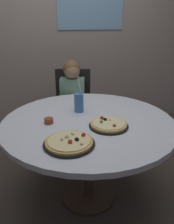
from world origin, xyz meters
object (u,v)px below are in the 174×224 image
Objects in this scene: dining_table at (88,130)px; soda_cup at (79,103)px; pizza_veggie at (109,125)px; pizza_cheese at (69,142)px; sauce_bowl at (49,121)px; chair_wooden at (73,106)px; diner_child at (73,116)px.

dining_table is 4.42× the size of soda_cup.
pizza_veggie and pizza_cheese have the same top height.
pizza_veggie is 4.19× the size of sauce_bowl.
dining_table is 0.41m from pizza_cheese.
pizza_cheese is at bearing -120.73° from dining_table.
sauce_bowl is (-0.33, -0.87, 0.24)m from chair_wooden.
chair_wooden is 3.09× the size of soda_cup.
chair_wooden is (0.02, 0.89, -0.14)m from dining_table.
pizza_cheese is 0.57m from soda_cup.
diner_child is 3.69× the size of pizza_veggie.
pizza_cheese is at bearing -148.47° from pizza_veggie.
soda_cup reaches higher than pizza_cheese.
pizza_veggie is at bearing -64.87° from soda_cup.
dining_table is 0.21m from pizza_veggie.
diner_child is at bearing 87.56° from soda_cup.
pizza_cheese reaches higher than dining_table.
chair_wooden is at bearing 78.88° from diner_child.
soda_cup is (-0.16, 0.34, 0.06)m from pizza_veggie.
diner_child reaches higher than chair_wooden.
dining_table is 0.90m from chair_wooden.
dining_table is 4.63× the size of pizza_veggie.
soda_cup reaches higher than chair_wooden.
chair_wooden is at bearing 69.52° from sauce_bowl.
pizza_veggie is at bearing -84.35° from chair_wooden.
dining_table is at bearing 130.31° from pizza_veggie.
pizza_cheese is at bearing -73.60° from sauce_bowl.
pizza_veggie is (0.12, -0.14, 0.10)m from dining_table.
pizza_cheese is 0.37m from sauce_bowl.
pizza_cheese is (-0.22, -1.23, 0.24)m from chair_wooden.
soda_cup is at bearing 34.22° from sauce_bowl.
dining_table is 1.26× the size of diner_child.
soda_cup reaches higher than sauce_bowl.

